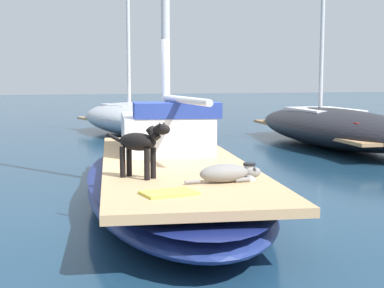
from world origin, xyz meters
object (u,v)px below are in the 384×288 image
dog_black (141,144)px  moored_boat_far_astern (138,118)px  deck_towel (169,193)px  sailboat_main (172,181)px  dog_grey (227,173)px  deck_winch (249,172)px  moored_boat_starboard_side (332,126)px

dog_black → moored_boat_far_astern: size_ratio=0.11×
deck_towel → moored_boat_far_astern: 12.77m
deck_towel → sailboat_main: bearing=74.1°
dog_black → deck_towel: (0.08, -1.02, -0.41)m
sailboat_main → dog_grey: size_ratio=7.91×
moored_boat_far_astern → deck_winch: bearing=-95.4°
moored_boat_starboard_side → dog_grey: bearing=-128.4°
deck_winch → sailboat_main: bearing=102.8°
dog_black → moored_boat_starboard_side: moored_boat_starboard_side is taller
sailboat_main → dog_grey: dog_grey is taller
dog_grey → dog_black: dog_black is taller
dog_grey → dog_black: (-0.91, 0.56, 0.32)m
dog_grey → moored_boat_far_astern: bearing=83.2°
sailboat_main → moored_boat_far_astern: 10.28m
dog_black → deck_winch: 1.35m
sailboat_main → deck_towel: size_ratio=13.45×
deck_towel → moored_boat_far_astern: (2.26, 12.56, -0.11)m
dog_black → moored_boat_far_astern: (2.34, 11.54, -0.51)m
dog_black → moored_boat_far_astern: moored_boat_far_astern is taller
deck_winch → moored_boat_starboard_side: (5.74, 7.57, -0.21)m
dog_grey → moored_boat_far_astern: (1.43, 12.10, -0.20)m
dog_grey → deck_winch: dog_grey is taller
dog_grey → sailboat_main: bearing=94.0°
moored_boat_starboard_side → dog_black: bearing=-134.6°
dog_black → deck_winch: dog_black is taller
dog_grey → moored_boat_far_astern: moored_boat_far_astern is taller
sailboat_main → deck_winch: bearing=-77.2°
moored_boat_far_astern → moored_boat_starboard_side: moored_boat_far_astern is taller
deck_winch → deck_towel: bearing=-156.0°
deck_winch → deck_towel: deck_winch is taller
dog_black → dog_grey: bearing=-31.6°
sailboat_main → moored_boat_far_astern: moored_boat_far_astern is taller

